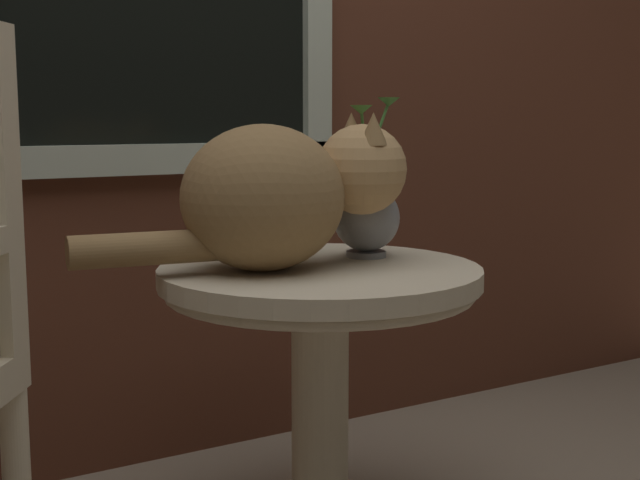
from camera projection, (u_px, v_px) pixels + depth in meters
name	position (u px, v px, depth m)	size (l,w,h in m)	color
wicker_side_table	(320.00, 361.00, 1.67)	(0.61, 0.61, 0.55)	beige
cat	(279.00, 193.00, 1.59)	(0.63, 0.30, 0.29)	olive
pewter_vase_with_ivy	(367.00, 210.00, 1.74)	(0.13, 0.13, 0.32)	gray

